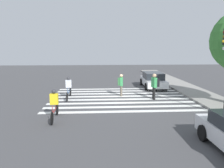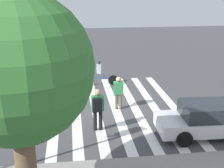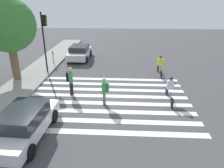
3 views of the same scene
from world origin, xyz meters
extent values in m
plane|color=#444447|center=(0.00, 0.00, 0.00)|extent=(60.00, 60.00, 0.00)
cube|color=gray|center=(0.00, 6.25, 0.07)|extent=(36.00, 2.50, 0.14)
cube|color=white|center=(-3.48, 0.00, 0.00)|extent=(0.43, 10.00, 0.01)
cube|color=white|center=(-2.49, 0.00, 0.00)|extent=(0.43, 10.00, 0.01)
cube|color=white|center=(-1.49, 0.00, 0.00)|extent=(0.43, 10.00, 0.01)
cube|color=white|center=(-0.50, 0.00, 0.00)|extent=(0.43, 10.00, 0.01)
cube|color=white|center=(0.50, 0.00, 0.00)|extent=(0.43, 10.00, 0.01)
cube|color=white|center=(1.49, 0.00, 0.00)|extent=(0.43, 10.00, 0.01)
cube|color=white|center=(2.49, 0.00, 0.00)|extent=(0.43, 10.00, 0.01)
cube|color=white|center=(3.48, 0.00, 0.00)|extent=(0.43, 10.00, 0.01)
sphere|color=#590F0F|center=(4.53, 4.94, 4.46)|extent=(0.15, 0.15, 0.15)
sphere|color=#59470F|center=(4.53, 4.94, 4.23)|extent=(0.15, 0.15, 0.15)
sphere|color=gold|center=(4.53, 4.94, 4.00)|extent=(0.15, 0.15, 0.15)
cylinder|color=#6B6051|center=(-0.74, 0.17, 0.40)|extent=(0.15, 0.15, 0.80)
cylinder|color=#6B6051|center=(-0.53, 0.17, 0.40)|extent=(0.15, 0.15, 0.80)
cube|color=#338C4C|center=(-0.63, 0.17, 1.12)|extent=(0.47, 0.23, 0.63)
sphere|color=tan|center=(-0.63, 0.17, 1.56)|extent=(0.25, 0.25, 0.25)
cube|color=#2D6638|center=(-0.63, -0.02, 1.12)|extent=(0.36, 0.18, 0.53)
cylinder|color=black|center=(0.48, 2.39, 0.44)|extent=(0.17, 0.17, 0.88)
cylinder|color=black|center=(0.71, 2.39, 0.44)|extent=(0.17, 0.17, 0.88)
cube|color=#338C4C|center=(0.59, 2.39, 1.23)|extent=(0.55, 0.32, 0.70)
sphere|color=tan|center=(0.59, 2.39, 1.72)|extent=(0.28, 0.28, 0.28)
cube|color=black|center=(0.63, 2.59, 1.23)|extent=(0.41, 0.25, 0.59)
cylinder|color=black|center=(0.87, -3.73, 0.32)|extent=(0.64, 0.04, 0.64)
cylinder|color=black|center=(-0.90, -3.72, 0.32)|extent=(0.64, 0.04, 0.64)
cube|color=#1E4C8C|center=(-0.01, -3.73, 0.49)|extent=(1.51, 0.05, 0.04)
cylinder|color=#1E4C8C|center=(-0.32, -3.72, 0.65)|extent=(0.03, 0.03, 0.32)
cylinder|color=#1E4C8C|center=(0.65, -3.73, 0.69)|extent=(0.03, 0.03, 0.40)
cube|color=silver|center=(-0.01, -3.73, 1.09)|extent=(0.24, 0.40, 0.55)
sphere|color=#333338|center=(-0.01, -3.73, 1.48)|extent=(0.22, 0.22, 0.22)
cylinder|color=black|center=(5.45, -3.81, 0.32)|extent=(0.63, 0.06, 0.63)
cylinder|color=black|center=(3.89, -3.84, 0.32)|extent=(0.63, 0.06, 0.63)
cube|color=maroon|center=(4.67, -3.82, 0.49)|extent=(1.33, 0.07, 0.04)
cylinder|color=maroon|center=(4.39, -3.83, 0.65)|extent=(0.03, 0.03, 0.32)
cylinder|color=maroon|center=(5.25, -3.81, 0.69)|extent=(0.03, 0.03, 0.40)
cube|color=yellow|center=(4.67, -3.82, 1.09)|extent=(0.25, 0.41, 0.55)
sphere|color=#333338|center=(4.67, -3.82, 1.48)|extent=(0.22, 0.22, 0.22)
cube|color=silver|center=(-3.99, 3.47, 0.54)|extent=(4.48, 1.93, 0.56)
cube|color=#23282D|center=(-3.99, 3.47, 1.11)|extent=(2.49, 1.71, 0.59)
cylinder|color=black|center=(-2.58, 4.27, 0.32)|extent=(0.65, 0.23, 0.64)
cylinder|color=black|center=(-2.65, 2.55, 0.32)|extent=(0.65, 0.23, 0.64)
cylinder|color=black|center=(-5.32, 4.38, 0.32)|extent=(0.65, 0.23, 0.64)
cylinder|color=black|center=(-5.39, 2.67, 0.32)|extent=(0.65, 0.23, 0.64)
cylinder|color=black|center=(7.65, 2.61, 0.32)|extent=(0.64, 0.21, 0.64)
camera|label=1|loc=(15.66, -1.53, 3.70)|focal=35.00mm
camera|label=2|loc=(1.60, 14.58, 6.03)|focal=50.00mm
camera|label=3|loc=(-12.10, -0.93, 6.07)|focal=35.00mm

